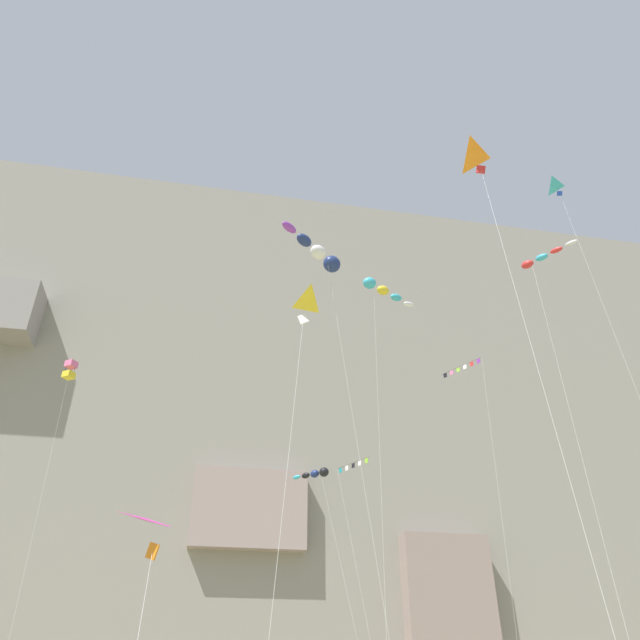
{
  "coord_description": "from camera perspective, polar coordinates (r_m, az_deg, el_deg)",
  "views": [
    {
      "loc": [
        -4.2,
        -2.66,
        3.49
      ],
      "look_at": [
        0.36,
        21.44,
        18.59
      ],
      "focal_mm": 33.99,
      "sensor_mm": 36.0,
      "label": 1
    }
  ],
  "objects": [
    {
      "name": "kite_windsock_mid_right",
      "position": [
        43.76,
        -0.41,
        -14.32
      ],
      "size": [
        4.73,
        4.81,
        16.86
      ],
      "color": "black",
      "rests_on": "ground"
    },
    {
      "name": "kite_delta_high_center",
      "position": [
        20.53,
        -14.46,
        -20.16
      ],
      "size": [
        2.07,
        6.43,
        7.55
      ],
      "color": "#CC3399",
      "rests_on": "ground"
    },
    {
      "name": "kite_banner_near_cliff",
      "position": [
        50.27,
        13.85,
        -7.25
      ],
      "size": [
        2.66,
        7.21,
        26.87
      ],
      "color": "black",
      "rests_on": "ground"
    },
    {
      "name": "kite_windsock_high_left",
      "position": [
        44.24,
        5.85,
        2.81
      ],
      "size": [
        4.92,
        4.42,
        29.06
      ],
      "color": "#38B2D1",
      "rests_on": "ground"
    },
    {
      "name": "kite_windsock_mid_center",
      "position": [
        33.71,
        -0.04,
        6.25
      ],
      "size": [
        5.6,
        3.75,
        24.66
      ],
      "color": "navy",
      "rests_on": "ground"
    },
    {
      "name": "kite_delta_upper_mid",
      "position": [
        43.12,
        22.55,
        9.97
      ],
      "size": [
        1.4,
        3.56,
        31.85
      ],
      "color": "#38B2D1",
      "rests_on": "ground"
    },
    {
      "name": "kite_banner_far_right",
      "position": [
        42.78,
        3.43,
        -16.42
      ],
      "size": [
        1.97,
        4.19,
        17.21
      ],
      "color": "black",
      "rests_on": "ground"
    },
    {
      "name": "kite_delta_high_right",
      "position": [
        22.39,
        -2.67,
        -0.6
      ],
      "size": [
        1.68,
        3.2,
        15.58
      ],
      "color": "yellow",
      "rests_on": "ground"
    },
    {
      "name": "kite_delta_low_right",
      "position": [
        30.21,
        15.98,
        13.18
      ],
      "size": [
        2.46,
        5.14,
        24.81
      ],
      "color": "orange",
      "rests_on": "ground"
    },
    {
      "name": "kite_box_far_left",
      "position": [
        43.97,
        -22.51,
        -4.52
      ],
      "size": [
        1.23,
        2.34,
        22.54
      ],
      "color": "pink",
      "rests_on": "ground"
    },
    {
      "name": "kite_windsock_low_center",
      "position": [
        43.89,
        20.07,
        5.38
      ],
      "size": [
        4.85,
        5.8,
        28.91
      ],
      "color": "red",
      "rests_on": "ground"
    },
    {
      "name": "cliff_face",
      "position": [
        76.82,
        -7.13,
        -11.85
      ],
      "size": [
        180.0,
        31.48,
        58.38
      ],
      "color": "gray",
      "rests_on": "ground"
    }
  ]
}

